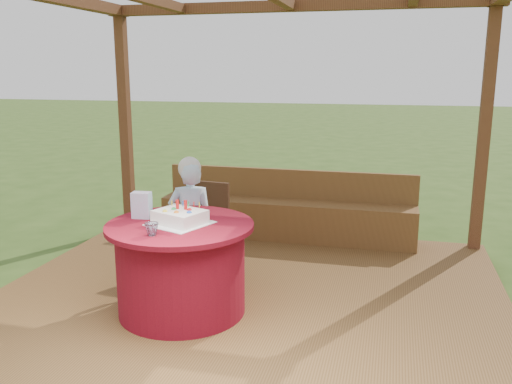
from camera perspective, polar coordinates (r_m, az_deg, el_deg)
ground at (r=5.00m, az=-0.72°, el=-11.88°), size 60.00×60.00×0.00m
deck at (r=4.97m, az=-0.73°, el=-11.25°), size 4.50×4.00×0.12m
pergola at (r=4.56m, az=-0.81°, el=16.83°), size 4.50×4.00×2.72m
bench at (r=6.45m, az=3.23°, el=-2.54°), size 3.00×0.42×0.80m
table at (r=4.51m, az=-7.88°, el=-7.85°), size 1.19×1.19×0.76m
chair at (r=5.44m, az=-5.35°, el=-3.17°), size 0.46×0.46×0.87m
elderly_woman at (r=5.07m, az=-6.86°, el=-2.85°), size 0.48×0.38×1.19m
birthday_cake at (r=4.37m, az=-8.02°, el=-2.62°), size 0.55×0.55×0.19m
gift_bag at (r=4.59m, az=-11.94°, el=-1.36°), size 0.16×0.11×0.22m
drinking_glass at (r=4.11m, az=-10.93°, el=-3.86°), size 0.14×0.14×0.10m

